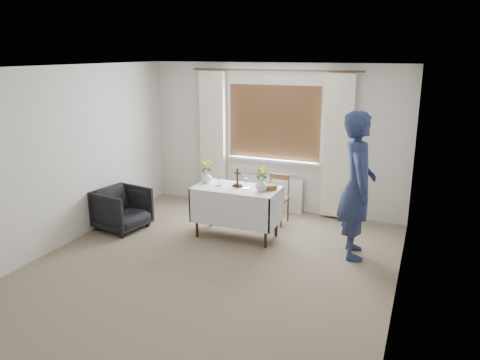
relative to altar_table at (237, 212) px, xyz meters
The scene contains 12 objects.
ground 1.13m from the altar_table, 85.13° to the right, with size 5.00×5.00×0.00m, color gray.
altar_table is the anchor object (origin of this frame).
wooden_chair 0.85m from the altar_table, 65.21° to the left, with size 0.36×0.36×0.78m, color brown, non-canonical shape.
armchair 1.80m from the altar_table, 167.50° to the right, with size 0.69×0.71×0.65m, color black.
person 1.82m from the altar_table, ahead, with size 0.72×0.47×1.96m, color navy.
radiator 1.37m from the altar_table, 86.20° to the left, with size 1.10×0.10×0.60m, color silver.
wooden_cross 0.52m from the altar_table, 91.38° to the left, with size 0.13×0.09×0.28m, color black, non-canonical shape.
candlestick_left 0.60m from the altar_table, behind, with size 0.09×0.09×0.32m, color silver, non-canonical shape.
candlestick_right 0.57m from the altar_table, ahead, with size 0.09×0.09×0.33m, color silver, non-canonical shape.
flower_vase_left 0.71m from the altar_table, behind, with size 0.17×0.17×0.18m, color silver.
flower_vase_right 0.62m from the altar_table, ahead, with size 0.18×0.18×0.18m, color silver.
wicker_basket 0.65m from the altar_table, 11.26° to the left, with size 0.20×0.20×0.08m, color brown.
Camera 1 is at (2.43, -4.96, 2.68)m, focal length 35.00 mm.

